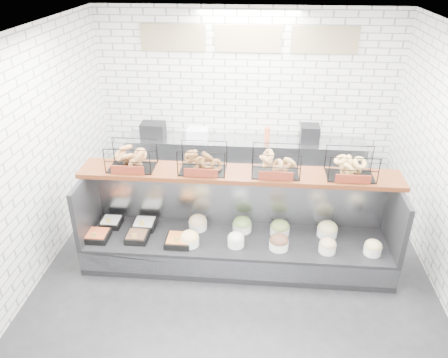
{
  "coord_description": "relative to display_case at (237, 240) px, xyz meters",
  "views": [
    {
      "loc": [
        0.24,
        -4.4,
        3.79
      ],
      "look_at": [
        -0.18,
        0.45,
        1.19
      ],
      "focal_mm": 35.0,
      "sensor_mm": 36.0,
      "label": 1
    }
  ],
  "objects": [
    {
      "name": "prep_counter",
      "position": [
        -0.01,
        2.09,
        0.14
      ],
      "size": [
        4.0,
        0.6,
        1.2
      ],
      "color": "#93969B",
      "rests_on": "ground"
    },
    {
      "name": "bagel_shelf",
      "position": [
        0.0,
        0.18,
        1.05
      ],
      "size": [
        4.1,
        0.5,
        0.4
      ],
      "color": "#461F0F",
      "rests_on": "display_case"
    },
    {
      "name": "room_shell",
      "position": [
        0.0,
        0.26,
        1.73
      ],
      "size": [
        5.02,
        5.51,
        3.01
      ],
      "color": "white",
      "rests_on": "ground"
    },
    {
      "name": "ground",
      "position": [
        0.0,
        -0.34,
        -0.33
      ],
      "size": [
        5.5,
        5.5,
        0.0
      ],
      "primitive_type": "plane",
      "color": "black",
      "rests_on": "ground"
    },
    {
      "name": "display_case",
      "position": [
        0.0,
        0.0,
        0.0
      ],
      "size": [
        4.0,
        0.9,
        1.2
      ],
      "color": "black",
      "rests_on": "ground"
    }
  ]
}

